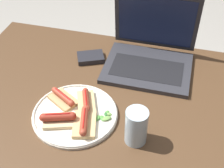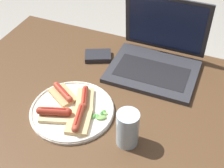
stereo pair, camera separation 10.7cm
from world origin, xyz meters
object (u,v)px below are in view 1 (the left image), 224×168
object	(u,v)px
laptop	(150,54)
plate	(75,114)
drinking_glass	(136,127)
external_drive	(91,57)

from	to	relation	value
laptop	plate	world-z (taller)	laptop
plate	drinking_glass	world-z (taller)	drinking_glass
laptop	drinking_glass	xyz separation A→B (m)	(0.02, -0.39, 0.01)
plate	external_drive	distance (m)	0.31
laptop	drinking_glass	bearing A→B (deg)	-86.62
plate	external_drive	world-z (taller)	external_drive
laptop	external_drive	bearing A→B (deg)	-172.47
plate	external_drive	size ratio (longest dim) A/B	2.26
plate	drinking_glass	size ratio (longest dim) A/B	2.32
drinking_glass	plate	bearing A→B (deg)	167.60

